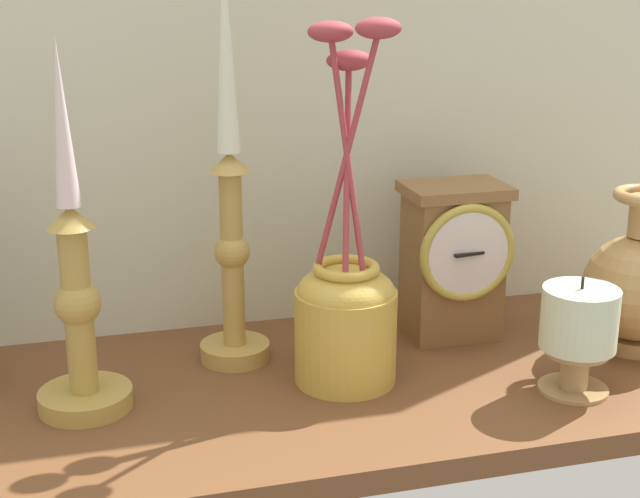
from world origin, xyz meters
TOP-DOWN VIEW (x-y plane):
  - ground_plane at (0.00, 0.00)cm, footprint 100.00×36.00cm
  - back_wall at (0.00, 18.50)cm, footprint 120.00×2.00cm
  - mantel_clock at (18.49, 7.50)cm, footprint 11.14×9.05cm
  - candlestick_tall_left at (-6.42, 7.45)cm, footprint 7.44×7.44cm
  - candlestick_tall_center at (-22.14, 0.22)cm, footprint 8.87×8.87cm
  - brass_vase_bulbous at (35.83, -1.69)cm, footprint 11.51×11.51cm
  - brass_vase_jar at (3.56, -0.52)cm, footprint 10.28×10.28cm
  - pillar_candle_front at (24.71, -8.86)cm, footprint 7.45×7.45cm

SIDE VIEW (x-z plane):
  - ground_plane at x=0.00cm, z-range -2.40..0.00cm
  - pillar_candle_front at x=24.71cm, z-range 0.48..12.42cm
  - brass_vase_bulbous at x=35.83cm, z-range -1.31..16.82cm
  - brass_vase_jar at x=3.56cm, z-range -10.03..25.93cm
  - mantel_clock at x=18.49cm, z-range 0.35..17.95cm
  - candlestick_tall_center at x=-22.14cm, z-range -6.60..28.14cm
  - candlestick_tall_left at x=-6.42cm, z-range -5.62..37.57cm
  - back_wall at x=0.00cm, z-range 0.00..65.00cm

